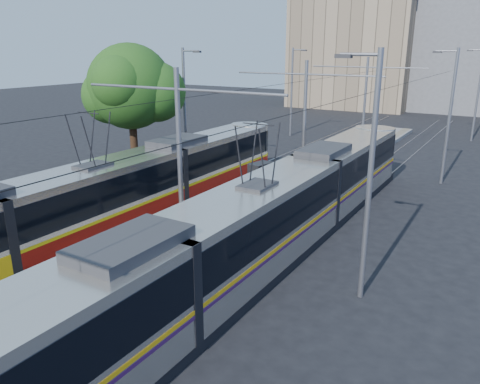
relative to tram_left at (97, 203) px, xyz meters
The scene contains 12 objects.
ground 7.88m from the tram_left, 62.09° to the right, with size 160.00×160.00×0.00m, color black.
platform 10.93m from the tram_left, 70.57° to the left, with size 4.00×50.00×0.30m, color gray.
tactile_strip_left 10.52m from the tram_left, 78.10° to the left, with size 0.70×50.00×0.01m, color gray.
tactile_strip_right 11.47m from the tram_left, 63.67° to the left, with size 0.70×50.00×0.01m, color gray.
rails 10.95m from the tram_left, 70.57° to the left, with size 8.71×70.00×0.03m.
tram_left is the anchor object (origin of this frame).
tram_right 7.27m from the tram_left, ahead, with size 2.43×31.40×5.50m.
catenary 8.66m from the tram_left, 63.93° to the left, with size 9.20×70.00×7.00m.
street_lamps 14.86m from the tram_left, 75.78° to the left, with size 15.18×38.22×8.00m.
shelter 7.41m from the tram_left, 49.75° to the left, with size 0.94×1.29×2.59m.
tree 11.15m from the tram_left, 122.70° to the left, with size 5.71×5.28×8.30m.
building_left 53.90m from the tram_left, 96.86° to the left, with size 16.32×12.24×14.91m.
Camera 1 is at (11.32, -6.03, 7.99)m, focal length 35.00 mm.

